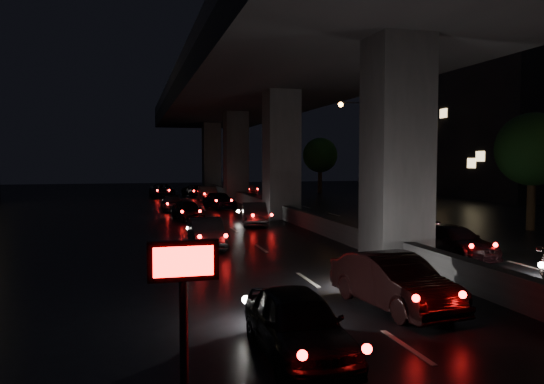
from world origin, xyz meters
name	(u,v)px	position (x,y,z in m)	size (l,w,h in m)	color
ground	(306,228)	(0.00, 0.00, 0.00)	(120.00, 120.00, 0.00)	black
viaduct	(281,85)	(0.00, 5.00, 8.34)	(12.00, 80.00, 10.50)	#343537
median_barrier	(281,211)	(0.00, 5.00, 0.42)	(0.45, 70.00, 0.85)	#343537
building_right_far	(493,123)	(27.00, 20.00, 7.50)	(12.00, 22.00, 15.00)	black
tree_b	(533,150)	(11.00, -4.00, 4.20)	(3.80, 3.80, 6.12)	black
tree_c	(388,154)	(11.00, 12.00, 4.20)	(3.80, 3.80, 6.12)	black
tree_d	(320,155)	(11.00, 28.00, 4.20)	(3.80, 3.80, 6.12)	black
streetlight_far	(357,138)	(10.97, 18.00, 5.66)	(2.52, 0.44, 9.00)	#2D2D33
speed_sign	(183,288)	(-8.50, -20.00, 1.92)	(0.95, 0.14, 2.57)	#2D2D33
car_0	(298,323)	(-6.21, -17.92, 0.63)	(1.48, 3.68, 1.25)	black
car_1	(394,282)	(-2.94, -15.47, 0.67)	(1.41, 4.04, 1.33)	black
car_3	(454,241)	(2.64, -9.66, 0.58)	(1.62, 4.00, 1.16)	black
car_4	(206,233)	(-6.16, -5.16, 0.61)	(1.29, 3.70, 1.22)	black
car_5	(254,214)	(-2.46, 1.90, 0.62)	(1.31, 3.75, 1.24)	#27282A
car_6	(188,211)	(-5.88, 5.02, 0.61)	(1.43, 3.56, 1.21)	black
car_7	(172,203)	(-6.32, 11.63, 0.54)	(1.52, 3.74, 1.09)	#252528
car_8	(219,200)	(-2.80, 12.10, 0.65)	(1.54, 3.84, 1.31)	black
car_9	(208,194)	(-2.57, 20.01, 0.66)	(1.40, 4.01, 1.32)	#4E4743
car_10	(197,191)	(-2.88, 25.65, 0.58)	(1.93, 4.19, 1.16)	black
car_11	(162,191)	(-6.24, 26.11, 0.66)	(2.20, 4.77, 1.32)	black
car_12	(250,189)	(3.03, 27.94, 0.56)	(1.33, 3.30, 1.12)	slate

